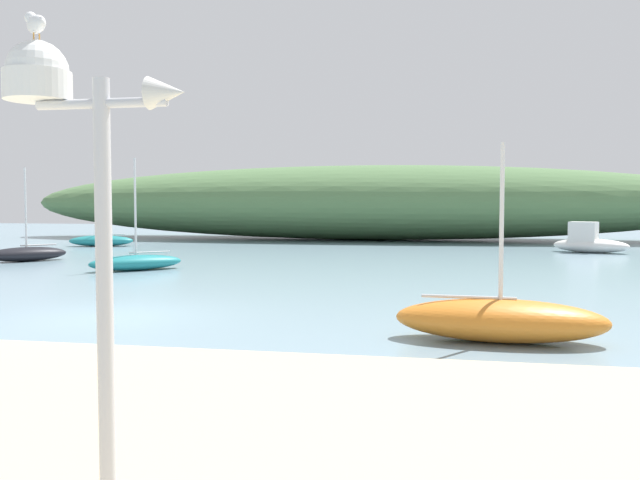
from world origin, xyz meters
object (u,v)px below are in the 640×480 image
Objects in this scene: seagull_on_radar at (35,23)px; sailboat_west_reach at (27,254)px; mast_structure at (64,131)px; motorboat_outer_mooring at (589,242)px; sailboat_near_shore at (136,262)px; sailboat_centre_water at (101,241)px; sailboat_mid_channel at (500,320)px.

sailboat_west_reach reaches higher than seagull_on_radar.
mast_structure reaches higher than motorboat_outer_mooring.
sailboat_near_shore is (-18.37, -12.47, -0.24)m from motorboat_outer_mooring.
sailboat_centre_water is at bearing 123.95° from sailboat_near_shore.
sailboat_mid_channel is (3.66, 7.86, -2.62)m from mast_structure.
mast_structure is 20.50m from sailboat_near_shore.
sailboat_centre_water reaches higher than sailboat_mid_channel.
sailboat_near_shore reaches higher than mast_structure.
sailboat_centre_water is at bearing 118.87° from mast_structure.
motorboat_outer_mooring is (24.75, 9.81, 0.23)m from sailboat_west_reach.
mast_structure is 0.89× the size of motorboat_outer_mooring.
mast_structure is 9.06m from sailboat_mid_channel.
sailboat_near_shore reaches higher than motorboat_outer_mooring.
motorboat_outer_mooring is 0.93× the size of sailboat_near_shore.
sailboat_near_shore is at bearing 114.60° from seagull_on_radar.
motorboat_outer_mooring is (9.73, 30.87, -2.46)m from mast_structure.
seagull_on_radar is at bearing -116.28° from sailboat_mid_channel.
motorboat_outer_mooring is (9.95, 30.86, -3.23)m from seagull_on_radar.
mast_structure is 0.83× the size of sailboat_near_shore.
sailboat_west_reach is 0.97× the size of sailboat_centre_water.
sailboat_near_shore is at bearing 115.14° from mast_structure.
sailboat_centre_water is (-16.95, 30.75, -2.68)m from mast_structure.
seagull_on_radar is (-0.21, 0.01, 0.78)m from mast_structure.
sailboat_mid_channel is at bearing -104.78° from motorboat_outer_mooring.
sailboat_west_reach is at bearing 144.76° from sailboat_mid_channel.
sailboat_near_shore reaches higher than sailboat_centre_water.
sailboat_mid_channel is at bearing 65.01° from mast_structure.
mast_structure reaches higher than sailboat_mid_channel.
sailboat_near_shore reaches higher than seagull_on_radar.
mast_structure is 12.10× the size of seagull_on_radar.
motorboat_outer_mooring is at bearing 72.50° from mast_structure.
seagull_on_radar is 32.58m from motorboat_outer_mooring.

